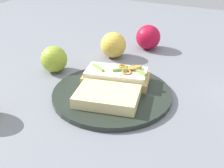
{
  "coord_description": "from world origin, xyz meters",
  "views": [
    {
      "loc": [
        0.52,
        0.26,
        0.36
      ],
      "look_at": [
        0.0,
        0.0,
        0.03
      ],
      "focal_mm": 44.61,
      "sensor_mm": 36.0,
      "label": 1
    }
  ],
  "objects_px": {
    "apple_0": "(54,59)",
    "apple_3": "(113,45)",
    "plate": "(112,93)",
    "bread_slice_side": "(107,96)",
    "apple_1": "(148,37)",
    "sandwich": "(117,76)"
  },
  "relations": [
    {
      "from": "apple_0",
      "to": "bread_slice_side",
      "type": "bearing_deg",
      "value": 66.51
    },
    {
      "from": "plate",
      "to": "apple_3",
      "type": "height_order",
      "value": "apple_3"
    },
    {
      "from": "sandwich",
      "to": "apple_3",
      "type": "xyz_separation_m",
      "value": [
        -0.17,
        -0.09,
        0.01
      ]
    },
    {
      "from": "apple_1",
      "to": "bread_slice_side",
      "type": "bearing_deg",
      "value": 5.86
    },
    {
      "from": "apple_0",
      "to": "apple_3",
      "type": "distance_m",
      "value": 0.2
    },
    {
      "from": "bread_slice_side",
      "to": "apple_1",
      "type": "height_order",
      "value": "apple_1"
    },
    {
      "from": "apple_0",
      "to": "apple_3",
      "type": "relative_size",
      "value": 0.93
    },
    {
      "from": "bread_slice_side",
      "to": "apple_3",
      "type": "bearing_deg",
      "value": 100.97
    },
    {
      "from": "bread_slice_side",
      "to": "apple_0",
      "type": "relative_size",
      "value": 1.89
    },
    {
      "from": "bread_slice_side",
      "to": "apple_0",
      "type": "bearing_deg",
      "value": 144.15
    },
    {
      "from": "plate",
      "to": "sandwich",
      "type": "bearing_deg",
      "value": -168.81
    },
    {
      "from": "plate",
      "to": "bread_slice_side",
      "type": "relative_size",
      "value": 2.05
    },
    {
      "from": "sandwich",
      "to": "apple_3",
      "type": "height_order",
      "value": "apple_3"
    },
    {
      "from": "plate",
      "to": "apple_1",
      "type": "height_order",
      "value": "apple_1"
    },
    {
      "from": "bread_slice_side",
      "to": "apple_3",
      "type": "height_order",
      "value": "apple_3"
    },
    {
      "from": "sandwich",
      "to": "bread_slice_side",
      "type": "xyz_separation_m",
      "value": [
        0.09,
        0.02,
        -0.01
      ]
    },
    {
      "from": "plate",
      "to": "apple_0",
      "type": "height_order",
      "value": "apple_0"
    },
    {
      "from": "apple_0",
      "to": "apple_1",
      "type": "height_order",
      "value": "apple_1"
    },
    {
      "from": "bread_slice_side",
      "to": "apple_0",
      "type": "height_order",
      "value": "apple_0"
    },
    {
      "from": "sandwich",
      "to": "bread_slice_side",
      "type": "height_order",
      "value": "sandwich"
    },
    {
      "from": "bread_slice_side",
      "to": "plate",
      "type": "bearing_deg",
      "value": 90.75
    },
    {
      "from": "plate",
      "to": "bread_slice_side",
      "type": "distance_m",
      "value": 0.05
    }
  ]
}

